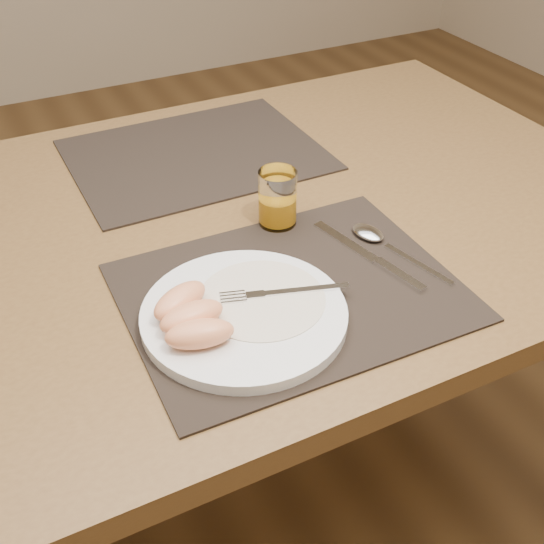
{
  "coord_description": "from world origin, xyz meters",
  "views": [
    {
      "loc": [
        -0.36,
        -0.86,
        1.34
      ],
      "look_at": [
        -0.02,
        -0.19,
        0.77
      ],
      "focal_mm": 45.0,
      "sensor_mm": 36.0,
      "label": 1
    }
  ],
  "objects_px": {
    "spoon": "(375,237)",
    "juice_glass": "(278,201)",
    "fork": "(273,293)",
    "placemat_near": "(291,292)",
    "table": "(231,258)",
    "placemat_far": "(196,155)",
    "plate": "(244,315)",
    "knife": "(376,260)"
  },
  "relations": [
    {
      "from": "placemat_near",
      "to": "spoon",
      "type": "distance_m",
      "value": 0.18
    },
    {
      "from": "knife",
      "to": "placemat_near",
      "type": "bearing_deg",
      "value": -178.58
    },
    {
      "from": "plate",
      "to": "juice_glass",
      "type": "distance_m",
      "value": 0.24
    },
    {
      "from": "plate",
      "to": "spoon",
      "type": "distance_m",
      "value": 0.27
    },
    {
      "from": "juice_glass",
      "to": "placemat_far",
      "type": "bearing_deg",
      "value": 95.96
    },
    {
      "from": "placemat_near",
      "to": "juice_glass",
      "type": "distance_m",
      "value": 0.18
    },
    {
      "from": "fork",
      "to": "juice_glass",
      "type": "relative_size",
      "value": 1.9
    },
    {
      "from": "table",
      "to": "placemat_far",
      "type": "relative_size",
      "value": 3.11
    },
    {
      "from": "placemat_near",
      "to": "table",
      "type": "bearing_deg",
      "value": 89.15
    },
    {
      "from": "table",
      "to": "knife",
      "type": "bearing_deg",
      "value": -57.3
    },
    {
      "from": "placemat_far",
      "to": "plate",
      "type": "bearing_deg",
      "value": -104.02
    },
    {
      "from": "placemat_near",
      "to": "spoon",
      "type": "bearing_deg",
      "value": 16.74
    },
    {
      "from": "placemat_far",
      "to": "table",
      "type": "bearing_deg",
      "value": -97.69
    },
    {
      "from": "placemat_far",
      "to": "plate",
      "type": "relative_size",
      "value": 1.67
    },
    {
      "from": "table",
      "to": "plate",
      "type": "distance_m",
      "value": 0.28
    },
    {
      "from": "placemat_near",
      "to": "fork",
      "type": "distance_m",
      "value": 0.04
    },
    {
      "from": "placemat_near",
      "to": "juice_glass",
      "type": "relative_size",
      "value": 4.99
    },
    {
      "from": "placemat_far",
      "to": "spoon",
      "type": "relative_size",
      "value": 2.36
    },
    {
      "from": "table",
      "to": "juice_glass",
      "type": "height_order",
      "value": "juice_glass"
    },
    {
      "from": "placemat_far",
      "to": "spoon",
      "type": "xyz_separation_m",
      "value": [
        0.14,
        -0.39,
        0.01
      ]
    },
    {
      "from": "placemat_near",
      "to": "placemat_far",
      "type": "bearing_deg",
      "value": 85.71
    },
    {
      "from": "juice_glass",
      "to": "table",
      "type": "bearing_deg",
      "value": 135.63
    },
    {
      "from": "juice_glass",
      "to": "spoon",
      "type": "bearing_deg",
      "value": -45.13
    },
    {
      "from": "placemat_far",
      "to": "knife",
      "type": "height_order",
      "value": "knife"
    },
    {
      "from": "plate",
      "to": "placemat_near",
      "type": "bearing_deg",
      "value": 17.18
    },
    {
      "from": "plate",
      "to": "table",
      "type": "bearing_deg",
      "value": 70.6
    },
    {
      "from": "fork",
      "to": "spoon",
      "type": "relative_size",
      "value": 0.9
    },
    {
      "from": "placemat_near",
      "to": "plate",
      "type": "bearing_deg",
      "value": -162.82
    },
    {
      "from": "plate",
      "to": "fork",
      "type": "xyz_separation_m",
      "value": [
        0.05,
        0.01,
        0.01
      ]
    },
    {
      "from": "fork",
      "to": "spoon",
      "type": "height_order",
      "value": "fork"
    },
    {
      "from": "table",
      "to": "knife",
      "type": "height_order",
      "value": "knife"
    },
    {
      "from": "spoon",
      "to": "juice_glass",
      "type": "height_order",
      "value": "juice_glass"
    },
    {
      "from": "fork",
      "to": "table",
      "type": "bearing_deg",
      "value": 80.81
    },
    {
      "from": "table",
      "to": "fork",
      "type": "xyz_separation_m",
      "value": [
        -0.04,
        -0.23,
        0.11
      ]
    },
    {
      "from": "placemat_near",
      "to": "plate",
      "type": "height_order",
      "value": "plate"
    },
    {
      "from": "table",
      "to": "knife",
      "type": "distance_m",
      "value": 0.27
    },
    {
      "from": "knife",
      "to": "placemat_far",
      "type": "bearing_deg",
      "value": 104.05
    },
    {
      "from": "placemat_far",
      "to": "knife",
      "type": "distance_m",
      "value": 0.45
    },
    {
      "from": "placemat_far",
      "to": "fork",
      "type": "relative_size",
      "value": 2.62
    },
    {
      "from": "juice_glass",
      "to": "placemat_near",
      "type": "bearing_deg",
      "value": -110.85
    },
    {
      "from": "plate",
      "to": "fork",
      "type": "height_order",
      "value": "fork"
    },
    {
      "from": "table",
      "to": "spoon",
      "type": "distance_m",
      "value": 0.26
    }
  ]
}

